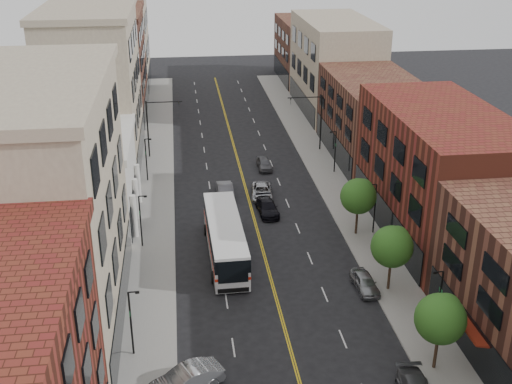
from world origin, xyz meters
name	(u,v)px	position (x,y,z in m)	size (l,w,h in m)	color
sidewalk_left	(156,198)	(-10.00, 35.00, 0.07)	(4.00, 110.00, 0.15)	gray
sidewalk_right	(336,189)	(10.00, 35.00, 0.07)	(4.00, 110.00, 0.15)	gray
bldg_l_tanoffice	(42,213)	(-17.00, 13.00, 9.00)	(10.00, 22.00, 18.00)	gray
bldg_l_white	(81,182)	(-17.00, 31.00, 4.00)	(10.00, 14.00, 8.00)	silver
bldg_l_far_a	(94,89)	(-17.00, 48.00, 9.00)	(10.00, 20.00, 18.00)	gray
bldg_l_far_b	(110,66)	(-17.00, 68.00, 7.50)	(10.00, 20.00, 15.00)	brown
bldg_l_far_c	(117,29)	(-17.00, 86.00, 10.00)	(10.00, 16.00, 20.00)	gray
bldg_r_mid	(439,173)	(17.00, 24.00, 6.00)	(10.00, 22.00, 12.00)	maroon
bldg_r_far_a	(374,118)	(17.00, 45.00, 5.00)	(10.00, 20.00, 10.00)	brown
bldg_r_far_b	(335,66)	(17.00, 66.00, 7.00)	(10.00, 22.00, 14.00)	gray
bldg_r_far_c	(309,50)	(17.00, 86.00, 5.50)	(10.00, 18.00, 11.00)	brown
tree_r_1	(441,317)	(9.39, 4.07, 4.13)	(3.40, 3.40, 5.59)	black
tree_r_2	(393,245)	(9.39, 14.07, 4.13)	(3.40, 3.40, 5.59)	black
tree_r_3	(359,195)	(9.39, 24.07, 4.13)	(3.40, 3.40, 5.59)	black
lamp_l_1	(131,320)	(-10.95, 8.00, 2.97)	(0.81, 0.55, 5.05)	black
lamp_l_2	(141,218)	(-10.95, 24.00, 2.97)	(0.81, 0.55, 5.05)	black
lamp_l_3	(147,157)	(-10.95, 40.00, 2.97)	(0.81, 0.55, 5.05)	black
lamp_r_1	(439,298)	(10.95, 8.00, 2.97)	(0.81, 0.55, 5.05)	black
lamp_r_2	(375,206)	(10.95, 24.00, 2.97)	(0.81, 0.55, 5.05)	black
lamp_r_3	(335,149)	(10.95, 40.00, 2.97)	(0.81, 0.55, 5.05)	black
signal_mast_left	(153,122)	(-10.27, 48.00, 4.65)	(4.49, 0.18, 7.20)	black
signal_mast_right	(316,116)	(10.27, 48.00, 4.65)	(4.49, 0.18, 7.20)	black
city_bus	(225,236)	(-3.50, 21.37, 1.99)	(3.40, 13.38, 3.42)	silver
car_angle_b	(186,380)	(-7.40, 3.96, 0.81)	(1.72, 4.93, 1.62)	#A9ADB1
car_parked_far	(365,282)	(7.40, 14.32, 0.69)	(1.62, 4.03, 1.37)	gray
car_lane_behind	(225,189)	(-2.47, 34.79, 0.77)	(1.63, 4.68, 1.54)	#4F4E54
car_lane_a	(267,207)	(1.50, 29.76, 0.68)	(1.91, 4.70, 1.36)	black
car_lane_b	(262,191)	(1.50, 34.00, 0.67)	(2.22, 4.82, 1.34)	#AEB0B6
car_lane_c	(264,164)	(2.88, 42.30, 0.68)	(1.60, 3.98, 1.36)	#4D4D52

